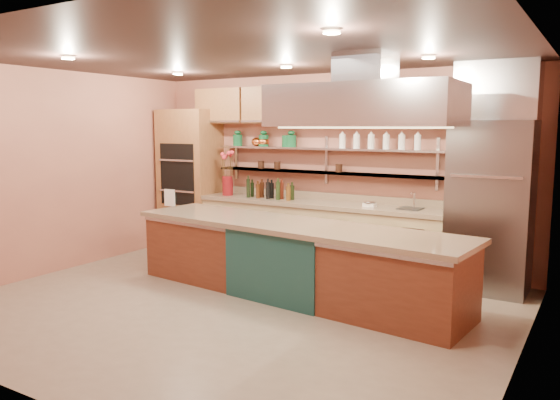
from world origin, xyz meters
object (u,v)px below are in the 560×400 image
Objects in this scene: refrigerator at (490,207)px; island at (292,259)px; kitchen_scale at (370,203)px; green_canister at (287,141)px; flower_vase at (228,186)px; copper_kettle at (257,142)px.

island is (-1.98, -1.43, -0.61)m from refrigerator.
green_canister is at bearing -164.57° from kitchen_scale.
green_canister reaches higher than island.
flower_vase is (-2.02, 1.44, 0.64)m from island.
island is at bearing -57.60° from green_canister.
refrigerator reaches higher than flower_vase.
copper_kettle reaches higher than kitchen_scale.
green_canister is (-1.06, 1.66, 1.36)m from island.
copper_kettle is (-3.58, 0.23, 0.73)m from refrigerator.
green_canister is at bearing 175.66° from refrigerator.
refrigerator is 0.50× the size of island.
island is 2.57m from flower_vase.
refrigerator is at bearing 41.71° from island.
island is 1.59m from kitchen_scale.
refrigerator is 12.93× the size of kitchen_scale.
refrigerator reaches higher than island.
island is 26.05× the size of kitchen_scale.
copper_kettle is (0.42, 0.22, 0.70)m from flower_vase.
copper_kettle is at bearing 139.67° from island.
kitchen_scale is at bearing 80.24° from island.
flower_vase is 1.22m from green_canister.
flower_vase is at bearing -152.36° from copper_kettle.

